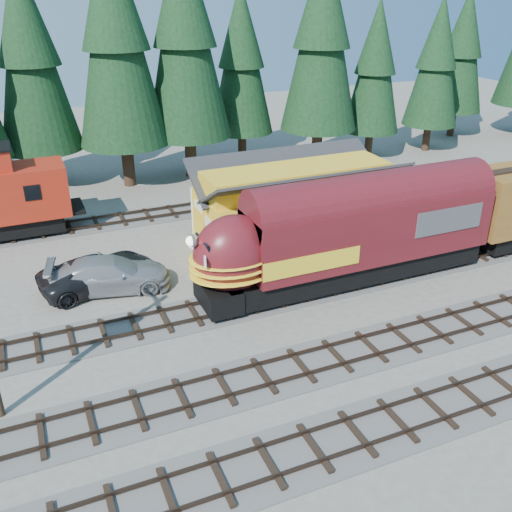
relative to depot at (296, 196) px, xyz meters
name	(u,v)px	position (x,y,z in m)	size (l,w,h in m)	color
ground	(389,317)	(0.00, -10.50, -2.96)	(120.00, 120.00, 0.00)	#6B665B
track_siding	(485,251)	(10.00, -6.50, -2.90)	(68.00, 3.20, 0.33)	#4C4947
track_spur	(120,220)	(-10.00, 7.50, -2.90)	(32.00, 3.20, 0.33)	#4C4947
depot	(296,196)	(0.00, 0.00, 0.00)	(12.80, 7.00, 5.30)	gold
conifer_backdrop	(237,47)	(1.85, 14.68, 7.42)	(78.97, 22.57, 16.99)	black
locomotive	(340,239)	(-0.68, -6.50, -0.23)	(17.39, 3.46, 4.73)	black
pickup_truck_a	(99,272)	(-12.81, -1.58, -2.07)	(2.96, 6.42, 1.78)	black
pickup_truck_b	(110,275)	(-12.33, -2.18, -2.02)	(2.63, 6.47, 1.88)	#979A9E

